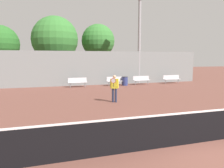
{
  "coord_description": "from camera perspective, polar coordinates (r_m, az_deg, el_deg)",
  "views": [
    {
      "loc": [
        -4.69,
        -5.66,
        2.77
      ],
      "look_at": [
        -0.23,
        8.25,
        1.0
      ],
      "focal_mm": 35.0,
      "sensor_mm": 36.0,
      "label": 1
    }
  ],
  "objects": [
    {
      "name": "ground_plane",
      "position": [
        7.86,
        21.06,
        -14.19
      ],
      "size": [
        100.0,
        100.0,
        0.0
      ],
      "primitive_type": "plane",
      "color": "brown"
    },
    {
      "name": "tennis_net",
      "position": [
        7.68,
        21.23,
        -10.43
      ],
      "size": [
        12.29,
        0.09,
        1.06
      ],
      "color": "#99999E",
      "rests_on": "ground_plane"
    },
    {
      "name": "tennis_player",
      "position": [
        13.52,
        0.62,
        -0.78
      ],
      "size": [
        0.52,
        0.5,
        1.7
      ],
      "rotation": [
        0.0,
        0.0,
        -0.55
      ],
      "color": "#282D47",
      "rests_on": "ground_plane"
    },
    {
      "name": "bench_courtside_near",
      "position": [
        22.72,
        7.68,
        1.25
      ],
      "size": [
        1.76,
        0.4,
        0.88
      ],
      "color": "silver",
      "rests_on": "ground_plane"
    },
    {
      "name": "bench_courtside_far",
      "position": [
        24.48,
        15.3,
        1.47
      ],
      "size": [
        1.93,
        0.4,
        0.88
      ],
      "color": "silver",
      "rests_on": "ground_plane"
    },
    {
      "name": "bench_adjacent_court",
      "position": [
        21.65,
        0.85,
        1.03
      ],
      "size": [
        1.71,
        0.4,
        0.88
      ],
      "color": "silver",
      "rests_on": "ground_plane"
    },
    {
      "name": "bench_by_gate",
      "position": [
        20.77,
        -9.0,
        0.7
      ],
      "size": [
        1.75,
        0.4,
        0.88
      ],
      "color": "silver",
      "rests_on": "ground_plane"
    },
    {
      "name": "light_pole_far_right",
      "position": [
        24.0,
        7.17,
        12.58
      ],
      "size": [
        0.9,
        0.6,
        9.15
      ],
      "color": "#939399",
      "rests_on": "ground_plane"
    },
    {
      "name": "trash_bin",
      "position": [
        21.84,
        3.39,
        0.79
      ],
      "size": [
        0.59,
        0.59,
        0.89
      ],
      "color": "navy",
      "rests_on": "ground_plane"
    },
    {
      "name": "back_fence",
      "position": [
        22.11,
        -5.52,
        4.13
      ],
      "size": [
        24.48,
        0.06,
        3.42
      ],
      "color": "gray",
      "rests_on": "ground_plane"
    },
    {
      "name": "tree_green_tall",
      "position": [
        28.48,
        -3.66,
        11.15
      ],
      "size": [
        4.21,
        4.21,
        7.02
      ],
      "color": "brown",
      "rests_on": "ground_plane"
    },
    {
      "name": "tree_green_broad",
      "position": [
        28.45,
        -27.23,
        9.23
      ],
      "size": [
        4.32,
        4.32,
        6.47
      ],
      "color": "brown",
      "rests_on": "ground_plane"
    },
    {
      "name": "tree_dark_dense",
      "position": [
        26.78,
        -14.68,
        11.18
      ],
      "size": [
        5.35,
        5.35,
        7.56
      ],
      "color": "brown",
      "rests_on": "ground_plane"
    }
  ]
}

